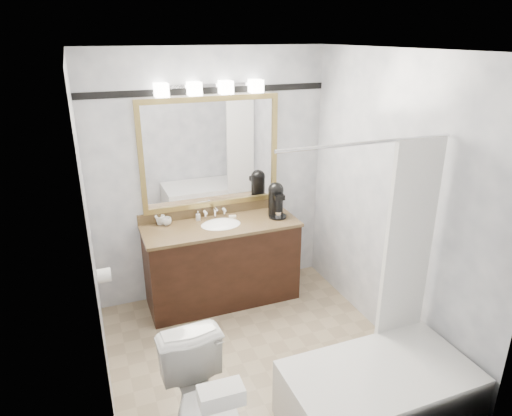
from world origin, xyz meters
The scene contains 14 objects.
room centered at (0.00, 0.00, 1.25)m, with size 2.42×2.62×2.52m.
vanity centered at (0.00, 1.02, 0.44)m, with size 1.53×0.58×0.97m.
mirror centered at (0.00, 1.28, 1.50)m, with size 1.40×0.04×1.10m.
vanity_light_bar centered at (0.00, 1.23, 2.13)m, with size 1.02×0.14×0.12m.
accent_stripe centered at (0.00, 1.29, 2.10)m, with size 2.40×0.01×0.06m, color black.
bathtub centered at (0.55, -0.90, 0.28)m, with size 1.30×0.75×1.96m.
tp_roll centered at (-1.14, 0.66, 0.70)m, with size 0.12×0.12×0.11m, color white.
toilet centered at (-0.67, -0.75, 0.39)m, with size 0.43×0.76×0.77m, color white.
tissue_box centered at (-0.67, -1.12, 0.82)m, with size 0.24×0.13×0.10m, color white.
coffee_maker centered at (0.59, 1.03, 1.03)m, with size 0.18×0.23×0.35m.
cup_left centered at (-0.50, 1.19, 0.89)m, with size 0.10×0.10×0.08m, color white.
cup_right centered at (-0.55, 1.23, 0.89)m, with size 0.10×0.10×0.09m, color white.
soap_bottle_a centered at (-0.18, 1.20, 0.90)m, with size 0.04×0.04×0.09m, color white.
soap_bar centered at (0.16, 1.13, 0.86)m, with size 0.07×0.04×0.02m, color beige.
Camera 1 is at (-1.18, -2.94, 2.60)m, focal length 32.00 mm.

